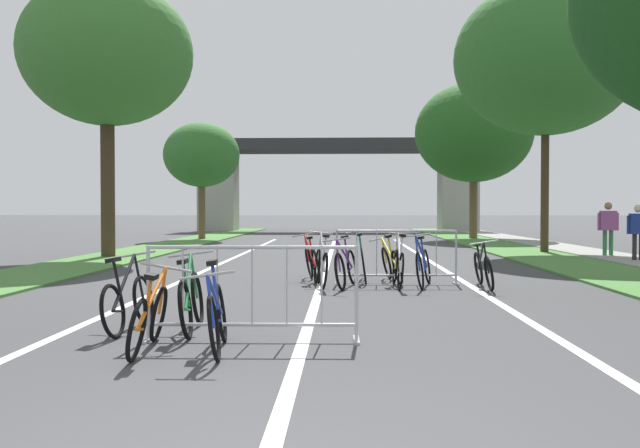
% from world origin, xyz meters
% --- Properties ---
extents(grass_verge_left, '(2.35, 49.53, 0.05)m').
position_xyz_m(grass_verge_left, '(-6.30, 20.26, 0.03)').
color(grass_verge_left, '#477A38').
rests_on(grass_verge_left, ground).
extents(grass_verge_right, '(2.35, 49.53, 0.05)m').
position_xyz_m(grass_verge_right, '(6.30, 20.26, 0.03)').
color(grass_verge_right, '#477A38').
rests_on(grass_verge_right, ground).
extents(sidewalk_path_right, '(1.74, 49.53, 0.08)m').
position_xyz_m(sidewalk_path_right, '(8.35, 20.26, 0.04)').
color(sidewalk_path_right, gray).
rests_on(sidewalk_path_right, ground).
extents(lane_stripe_center, '(0.14, 28.65, 0.01)m').
position_xyz_m(lane_stripe_center, '(0.00, 14.33, 0.00)').
color(lane_stripe_center, silver).
rests_on(lane_stripe_center, ground).
extents(lane_stripe_right_lane, '(0.14, 28.65, 0.01)m').
position_xyz_m(lane_stripe_right_lane, '(2.82, 14.33, 0.00)').
color(lane_stripe_right_lane, silver).
rests_on(lane_stripe_right_lane, ground).
extents(lane_stripe_left_lane, '(0.14, 28.65, 0.01)m').
position_xyz_m(lane_stripe_left_lane, '(-2.82, 14.33, 0.00)').
color(lane_stripe_left_lane, silver).
rests_on(lane_stripe_left_lane, ground).
extents(overpass_bridge, '(18.73, 3.42, 5.91)m').
position_xyz_m(overpass_bridge, '(0.00, 40.93, 3.91)').
color(overpass_bridge, '#2D2D30').
rests_on(overpass_bridge, ground).
extents(tree_left_pine_far, '(4.99, 4.99, 8.14)m').
position_xyz_m(tree_left_pine_far, '(-6.51, 16.44, 6.00)').
color(tree_left_pine_far, '#3D2D1E').
rests_on(tree_left_pine_far, ground).
extents(tree_left_cypress_far, '(3.54, 3.54, 5.48)m').
position_xyz_m(tree_left_cypress_far, '(-6.22, 28.22, 3.96)').
color(tree_left_cypress_far, brown).
rests_on(tree_left_cypress_far, ground).
extents(tree_right_oak_mid, '(5.91, 5.91, 8.88)m').
position_xyz_m(tree_right_oak_mid, '(6.99, 19.12, 6.36)').
color(tree_right_oak_mid, '#3D2D1E').
rests_on(tree_right_oak_mid, ground).
extents(tree_right_maple_mid, '(5.59, 5.59, 7.48)m').
position_xyz_m(tree_right_maple_mid, '(6.63, 29.40, 5.09)').
color(tree_right_maple_mid, brown).
rests_on(tree_right_maple_mid, ground).
extents(crowd_barrier_nearest, '(2.36, 0.48, 1.05)m').
position_xyz_m(crowd_barrier_nearest, '(-0.57, 4.14, 0.52)').
color(crowd_barrier_nearest, '#ADADB2').
rests_on(crowd_barrier_nearest, ground).
extents(crowd_barrier_second, '(2.37, 0.55, 1.05)m').
position_xyz_m(crowd_barrier_second, '(1.45, 9.75, 0.52)').
color(crowd_barrier_second, '#ADADB2').
rests_on(crowd_barrier_second, ground).
extents(bicycle_blue_0, '(0.53, 1.60, 0.92)m').
position_xyz_m(bicycle_blue_0, '(-0.85, 3.59, 0.36)').
color(bicycle_blue_0, black).
rests_on(bicycle_blue_0, ground).
extents(bicycle_black_1, '(0.50, 1.72, 0.91)m').
position_xyz_m(bicycle_black_1, '(3.00, 9.29, 0.35)').
color(bicycle_black_1, black).
rests_on(bicycle_black_1, ground).
extents(bicycle_red_2, '(0.68, 1.70, 0.98)m').
position_xyz_m(bicycle_red_2, '(-0.20, 10.34, 0.38)').
color(bicycle_red_2, black).
rests_on(bicycle_red_2, ground).
extents(bicycle_orange_3, '(0.55, 1.61, 0.88)m').
position_xyz_m(bicycle_orange_3, '(-1.54, 3.55, 0.35)').
color(bicycle_orange_3, black).
rests_on(bicycle_orange_3, ground).
extents(bicycle_white_4, '(0.52, 1.72, 1.01)m').
position_xyz_m(bicycle_white_4, '(1.44, 9.29, 0.39)').
color(bicycle_white_4, black).
rests_on(bicycle_white_4, ground).
extents(bicycle_purple_5, '(0.69, 1.67, 0.95)m').
position_xyz_m(bicycle_purple_5, '(0.48, 9.22, 0.37)').
color(bicycle_purple_5, black).
rests_on(bicycle_purple_5, ground).
extents(bicycle_yellow_6, '(0.64, 1.72, 0.96)m').
position_xyz_m(bicycle_yellow_6, '(1.38, 10.15, 0.37)').
color(bicycle_yellow_6, black).
rests_on(bicycle_yellow_6, ground).
extents(bicycle_teal_7, '(0.53, 1.65, 1.03)m').
position_xyz_m(bicycle_teal_7, '(0.82, 10.30, 0.40)').
color(bicycle_teal_7, black).
rests_on(bicycle_teal_7, ground).
extents(bicycle_green_8, '(0.55, 1.63, 0.94)m').
position_xyz_m(bicycle_green_8, '(-1.36, 4.67, 0.37)').
color(bicycle_green_8, black).
rests_on(bicycle_green_8, ground).
extents(bicycle_silver_9, '(0.45, 1.74, 1.03)m').
position_xyz_m(bicycle_silver_9, '(0.01, 9.31, 0.38)').
color(bicycle_silver_9, black).
rests_on(bicycle_silver_9, ground).
extents(bicycle_blue_10, '(0.73, 1.71, 1.02)m').
position_xyz_m(bicycle_blue_10, '(1.91, 9.40, 0.39)').
color(bicycle_blue_10, black).
rests_on(bicycle_blue_10, ground).
extents(bicycle_black_11, '(0.54, 1.59, 0.94)m').
position_xyz_m(bicycle_black_11, '(-2.12, 4.68, 0.35)').
color(bicycle_black_11, black).
rests_on(bicycle_black_11, ground).
extents(pedestrian_in_red_jacket, '(0.59, 0.33, 1.65)m').
position_xyz_m(pedestrian_in_red_jacket, '(8.23, 17.01, 1.00)').
color(pedestrian_in_red_jacket, '#33723F').
rests_on(pedestrian_in_red_jacket, ground).
extents(pedestrian_pushing_bike, '(0.57, 0.31, 1.57)m').
position_xyz_m(pedestrian_pushing_bike, '(8.32, 15.19, 0.95)').
color(pedestrian_pushing_bike, '#262628').
rests_on(pedestrian_pushing_bike, ground).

